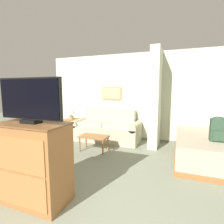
{
  "coord_description": "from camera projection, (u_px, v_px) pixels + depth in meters",
  "views": [
    {
      "loc": [
        0.76,
        -0.98,
        1.55
      ],
      "look_at": [
        -0.57,
        2.53,
        1.05
      ],
      "focal_mm": 28.0,
      "sensor_mm": 36.0,
      "label": 1
    }
  ],
  "objects": [
    {
      "name": "wall_back",
      "position": [
        151.0,
        97.0,
        5.16
      ],
      "size": [
        6.65,
        0.16,
        2.6
      ],
      "color": "beige",
      "rests_on": "ground_plane"
    },
    {
      "name": "wall_partition_pillar",
      "position": [
        155.0,
        98.0,
        4.66
      ],
      "size": [
        0.24,
        0.83,
        2.6
      ],
      "color": "beige",
      "rests_on": "ground_plane"
    },
    {
      "name": "couch",
      "position": [
        107.0,
        129.0,
        5.27
      ],
      "size": [
        2.0,
        0.84,
        0.91
      ],
      "color": "#B7AD8E",
      "rests_on": "ground_plane"
    },
    {
      "name": "coffee_table",
      "position": [
        94.0,
        138.0,
        4.36
      ],
      "size": [
        0.71,
        0.41,
        0.39
      ],
      "color": "#996033",
      "rests_on": "ground_plane"
    },
    {
      "name": "side_table",
      "position": [
        71.0,
        122.0,
        5.65
      ],
      "size": [
        0.46,
        0.46,
        0.57
      ],
      "color": "#996033",
      "rests_on": "ground_plane"
    },
    {
      "name": "table_lamp",
      "position": [
        71.0,
        112.0,
        5.6
      ],
      "size": [
        0.29,
        0.29,
        0.36
      ],
      "color": "tan",
      "rests_on": "side_table"
    },
    {
      "name": "tv_dresser",
      "position": [
        34.0,
        163.0,
        2.37
      ],
      "size": [
        0.97,
        0.53,
        1.1
      ],
      "color": "#996033",
      "rests_on": "ground_plane"
    },
    {
      "name": "tv",
      "position": [
        30.0,
        100.0,
        2.26
      ],
      "size": [
        0.98,
        0.16,
        0.59
      ],
      "color": "black",
      "rests_on": "tv_dresser"
    },
    {
      "name": "bed",
      "position": [
        217.0,
        149.0,
        3.71
      ],
      "size": [
        1.7,
        2.03,
        0.54
      ],
      "color": "#996033",
      "rests_on": "ground_plane"
    },
    {
      "name": "backpack",
      "position": [
        218.0,
        129.0,
        3.36
      ],
      "size": [
        0.27,
        0.22,
        0.48
      ],
      "color": "#2D4733",
      "rests_on": "bed"
    }
  ]
}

